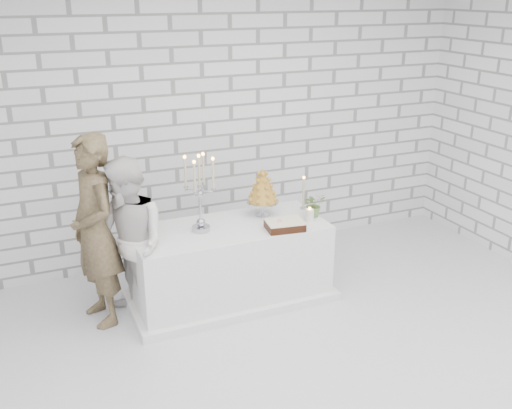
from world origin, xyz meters
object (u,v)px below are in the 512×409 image
at_px(candelabra, 200,193).
at_px(cake_table, 230,263).
at_px(bride, 129,244).
at_px(croquembouche, 263,192).
at_px(groom, 95,231).

bearing_deg(candelabra, cake_table, -1.88).
distance_m(bride, candelabra, 0.76).
distance_m(cake_table, croquembouche, 0.74).
relative_size(groom, croquembouche, 3.59).
bearing_deg(candelabra, groom, 173.53).
bearing_deg(groom, croquembouche, 77.63).
bearing_deg(croquembouche, groom, -179.18).
relative_size(cake_table, bride, 1.19).
height_order(groom, candelabra, groom).
bearing_deg(bride, candelabra, 78.92).
distance_m(groom, croquembouche, 1.59).
height_order(groom, bride, groom).
bearing_deg(croquembouche, candelabra, -169.22).
xyz_separation_m(candelabra, croquembouche, (0.67, 0.13, -0.12)).
height_order(bride, candelabra, bride).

